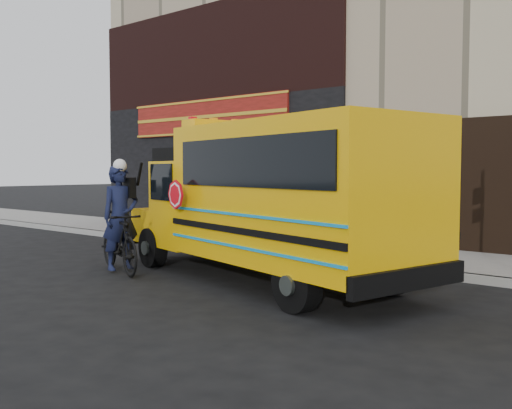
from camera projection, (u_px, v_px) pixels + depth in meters
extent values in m
plane|color=black|center=(193.00, 274.00, 10.82)|extent=(120.00, 120.00, 0.00)
cube|color=gray|center=(277.00, 255.00, 12.80)|extent=(40.00, 0.20, 0.15)
cube|color=slate|center=(314.00, 248.00, 13.95)|extent=(40.00, 3.00, 0.15)
cube|color=tan|center=(426.00, 41.00, 18.49)|extent=(20.00, 10.00, 12.00)
cube|color=black|center=(210.00, 165.00, 18.14)|extent=(10.00, 0.30, 4.00)
cube|color=black|center=(209.00, 53.00, 17.92)|extent=(10.00, 0.28, 3.00)
cube|color=#57140C|center=(206.00, 117.00, 17.91)|extent=(6.50, 0.12, 1.10)
cube|color=black|center=(168.00, 187.00, 19.22)|extent=(1.30, 0.10, 2.50)
cube|color=black|center=(250.00, 189.00, 16.92)|extent=(1.30, 0.10, 2.50)
cylinder|color=black|center=(153.00, 247.00, 11.63)|extent=(0.84, 0.47, 0.80)
cylinder|color=black|center=(231.00, 241.00, 12.73)|extent=(0.84, 0.47, 0.80)
cylinder|color=black|center=(296.00, 284.00, 7.89)|extent=(0.84, 0.47, 0.80)
cylinder|color=black|center=(389.00, 270.00, 8.99)|extent=(0.84, 0.47, 0.80)
cube|color=#E6A504|center=(183.00, 224.00, 12.52)|extent=(1.47, 2.19, 0.70)
cube|color=black|center=(172.00, 233.00, 12.98)|extent=(0.64, 2.01, 0.35)
cube|color=#E6A504|center=(209.00, 203.00, 11.60)|extent=(1.69, 2.34, 1.70)
cube|color=black|center=(195.00, 183.00, 12.04)|extent=(0.51, 1.76, 0.90)
cube|color=#E6A504|center=(299.00, 192.00, 9.26)|extent=(4.91, 3.27, 2.25)
cube|color=black|center=(410.00, 279.00, 7.47)|extent=(0.67, 2.16, 0.30)
cube|color=black|center=(246.00, 162.00, 8.51)|extent=(3.78, 1.03, 0.75)
cube|color=#E6A504|center=(224.00, 129.00, 11.02)|extent=(0.89, 1.67, 0.28)
cylinder|color=red|center=(176.00, 195.00, 9.98)|extent=(0.51, 0.16, 0.52)
imported|color=black|center=(119.00, 242.00, 10.97)|extent=(2.07, 1.18, 1.20)
imported|color=black|center=(121.00, 220.00, 11.03)|extent=(0.63, 0.83, 2.03)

